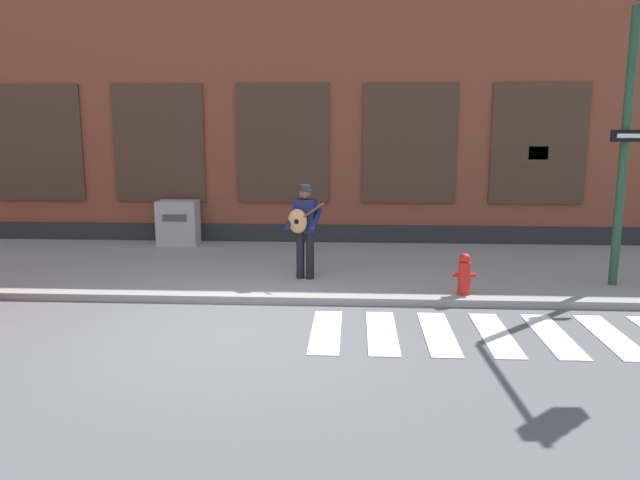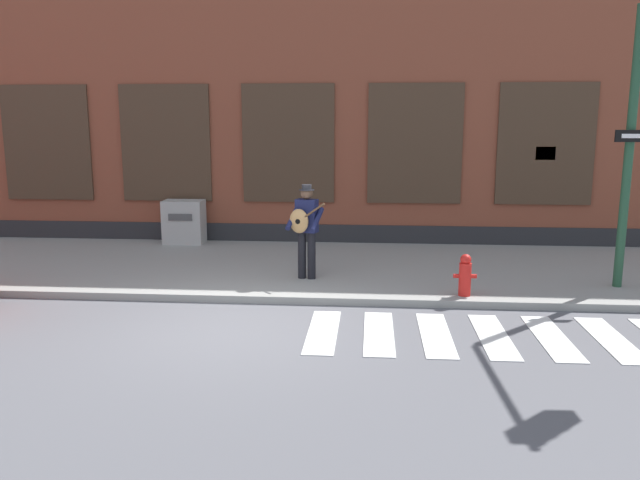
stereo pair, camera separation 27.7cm
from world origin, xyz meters
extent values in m
plane|color=#56565B|center=(0.00, 0.00, 0.00)|extent=(160.00, 160.00, 0.00)
cube|color=gray|center=(0.00, 3.73, 0.06)|extent=(28.00, 4.87, 0.13)
cube|color=brown|center=(0.00, 8.16, 3.98)|extent=(28.00, 4.00, 7.95)
cube|color=#28282B|center=(0.00, 6.14, 0.28)|extent=(28.00, 0.04, 0.55)
cube|color=#473323|center=(-5.88, 6.13, 2.46)|extent=(2.16, 0.06, 2.74)
cube|color=black|center=(-5.88, 6.12, 2.46)|extent=(2.04, 0.03, 2.62)
cube|color=#473323|center=(-2.94, 6.13, 2.46)|extent=(2.16, 0.06, 2.74)
cube|color=black|center=(-2.94, 6.12, 2.46)|extent=(2.04, 0.03, 2.62)
cube|color=#473323|center=(0.00, 6.13, 2.46)|extent=(2.16, 0.06, 2.74)
cube|color=black|center=(0.00, 6.12, 2.46)|extent=(2.04, 0.03, 2.62)
cube|color=#473323|center=(2.94, 6.13, 2.46)|extent=(2.16, 0.06, 2.74)
cube|color=black|center=(2.94, 6.12, 2.46)|extent=(2.04, 0.03, 2.62)
cube|color=#473323|center=(5.88, 6.13, 2.46)|extent=(2.16, 0.06, 2.74)
cube|color=black|center=(5.88, 6.12, 2.46)|extent=(2.04, 0.03, 2.62)
cube|color=yellow|center=(5.88, 6.11, 2.26)|extent=(0.44, 0.02, 0.30)
cube|color=silver|center=(1.30, -0.01, 0.01)|extent=(0.42, 1.90, 0.01)
cube|color=silver|center=(2.10, -0.01, 0.01)|extent=(0.42, 1.90, 0.01)
cube|color=silver|center=(2.89, -0.01, 0.01)|extent=(0.42, 1.90, 0.01)
cube|color=silver|center=(3.69, -0.01, 0.01)|extent=(0.42, 1.90, 0.01)
cube|color=silver|center=(4.49, -0.01, 0.01)|extent=(0.42, 1.90, 0.01)
cube|color=silver|center=(5.28, -0.01, 0.01)|extent=(0.42, 1.90, 0.01)
cylinder|color=black|center=(0.89, 2.57, 0.56)|extent=(0.15, 0.15, 0.86)
cylinder|color=black|center=(0.71, 2.59, 0.56)|extent=(0.15, 0.15, 0.86)
cube|color=#191E47|center=(0.80, 2.59, 1.29)|extent=(0.42, 0.31, 0.60)
sphere|color=brown|center=(0.80, 2.59, 1.70)|extent=(0.22, 0.22, 0.22)
cylinder|color=#333338|center=(0.80, 2.59, 1.76)|extent=(0.27, 0.28, 0.02)
cylinder|color=#333338|center=(0.80, 2.59, 1.81)|extent=(0.18, 0.18, 0.09)
cylinder|color=#191E47|center=(1.01, 2.43, 1.25)|extent=(0.22, 0.52, 0.39)
cylinder|color=#191E47|center=(0.54, 2.56, 1.25)|extent=(0.22, 0.52, 0.39)
ellipsoid|color=tan|center=(0.68, 2.44, 1.21)|extent=(0.38, 0.21, 0.44)
cylinder|color=black|center=(0.66, 2.38, 1.21)|extent=(0.09, 0.03, 0.09)
cylinder|color=brown|center=(0.92, 2.35, 1.39)|extent=(0.46, 0.16, 0.34)
cylinder|color=#234C33|center=(6.27, 2.45, 2.48)|extent=(0.15, 0.15, 4.70)
cube|color=black|center=(6.27, 2.34, 2.73)|extent=(0.60, 0.06, 0.20)
cube|color=white|center=(6.27, 2.32, 2.73)|extent=(0.40, 0.03, 0.07)
cube|color=#ADADA8|center=(-2.44, 5.71, 0.64)|extent=(0.93, 0.56, 1.03)
cube|color=#4C4C4C|center=(-2.44, 5.42, 0.79)|extent=(0.56, 0.02, 0.16)
cylinder|color=red|center=(3.52, 1.64, 0.40)|extent=(0.20, 0.20, 0.55)
sphere|color=red|center=(3.52, 1.64, 0.74)|extent=(0.18, 0.18, 0.18)
cylinder|color=red|center=(3.38, 1.64, 0.46)|extent=(0.10, 0.07, 0.07)
cylinder|color=red|center=(3.66, 1.64, 0.46)|extent=(0.10, 0.07, 0.07)
camera|label=1|loc=(1.69, -8.52, 2.94)|focal=35.00mm
camera|label=2|loc=(1.96, -8.50, 2.94)|focal=35.00mm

